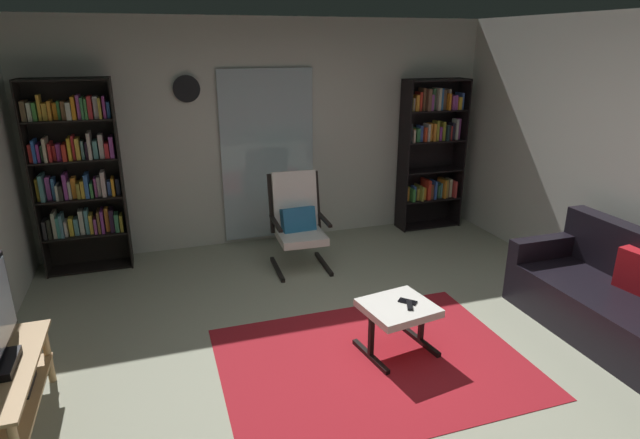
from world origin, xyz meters
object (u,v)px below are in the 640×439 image
(bookshelf_near_sofa, at_px, (431,148))
(leather_sofa, at_px, (636,310))
(bookshelf_near_tv, at_px, (77,172))
(tv_remote, at_px, (410,305))
(lounge_armchair, at_px, (298,219))
(wall_clock, at_px, (186,89))
(cell_phone, at_px, (408,302))
(ottoman, at_px, (398,313))
(tv_stand, at_px, (5,389))

(bookshelf_near_sofa, distance_m, leather_sofa, 3.17)
(bookshelf_near_tv, relative_size, tv_remote, 13.90)
(bookshelf_near_sofa, height_order, lounge_armchair, bookshelf_near_sofa)
(bookshelf_near_sofa, bearing_deg, wall_clock, 177.50)
(cell_phone, relative_size, wall_clock, 0.48)
(leather_sofa, distance_m, tv_remote, 1.84)
(leather_sofa, relative_size, ottoman, 3.37)
(leather_sofa, height_order, lounge_armchair, lounge_armchair)
(ottoman, xyz_separation_m, tv_remote, (0.07, -0.05, 0.08))
(tv_stand, xyz_separation_m, tv_remote, (2.76, 0.00, 0.11))
(tv_stand, relative_size, wall_clock, 3.81)
(bookshelf_near_sofa, distance_m, tv_remote, 3.16)
(leather_sofa, height_order, ottoman, leather_sofa)
(leather_sofa, relative_size, cell_phone, 14.17)
(bookshelf_near_tv, height_order, cell_phone, bookshelf_near_tv)
(tv_remote, bearing_deg, bookshelf_near_tv, 157.70)
(wall_clock, bearing_deg, bookshelf_near_tv, -169.97)
(lounge_armchair, bearing_deg, bookshelf_near_sofa, 19.68)
(bookshelf_near_tv, relative_size, wall_clock, 6.90)
(lounge_armchair, xyz_separation_m, tv_remote, (0.34, -1.92, -0.11))
(bookshelf_near_sofa, height_order, ottoman, bookshelf_near_sofa)
(bookshelf_near_tv, distance_m, tv_remote, 3.63)
(leather_sofa, xyz_separation_m, cell_phone, (-1.76, 0.52, 0.10))
(tv_stand, xyz_separation_m, lounge_armchair, (2.42, 1.92, 0.23))
(tv_remote, relative_size, wall_clock, 0.50)
(tv_stand, relative_size, bookshelf_near_tv, 0.55)
(ottoman, relative_size, tv_remote, 4.09)
(bookshelf_near_tv, height_order, wall_clock, bookshelf_near_tv)
(tv_stand, xyz_separation_m, bookshelf_near_sofa, (4.40, 2.63, 0.73))
(cell_phone, distance_m, wall_clock, 3.33)
(lounge_armchair, bearing_deg, wall_clock, 139.79)
(lounge_armchair, distance_m, cell_phone, 1.89)
(lounge_armchair, relative_size, tv_remote, 7.10)
(bookshelf_near_sofa, bearing_deg, lounge_armchair, -160.32)
(ottoman, bearing_deg, tv_stand, -178.91)
(bookshelf_near_tv, xyz_separation_m, lounge_armchair, (2.17, -0.63, -0.53))
(lounge_armchair, xyz_separation_m, ottoman, (0.27, -1.87, -0.19))
(tv_stand, height_order, lounge_armchair, lounge_armchair)
(tv_stand, distance_m, bookshelf_near_tv, 2.67)
(lounge_armchair, height_order, ottoman, lounge_armchair)
(tv_stand, xyz_separation_m, cell_phone, (2.78, 0.06, 0.11))
(bookshelf_near_sofa, xyz_separation_m, tv_remote, (-1.64, -2.63, -0.62))
(tv_remote, xyz_separation_m, cell_phone, (0.02, 0.06, -0.00))
(tv_remote, bearing_deg, leather_sofa, 8.65)
(bookshelf_near_tv, xyz_separation_m, ottoman, (2.44, -2.50, -0.72))
(lounge_armchair, relative_size, wall_clock, 3.53)
(bookshelf_near_tv, bearing_deg, wall_clock, 10.03)
(leather_sofa, height_order, cell_phone, leather_sofa)
(tv_stand, xyz_separation_m, ottoman, (2.69, 0.05, 0.03))
(bookshelf_near_sofa, height_order, tv_remote, bookshelf_near_sofa)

